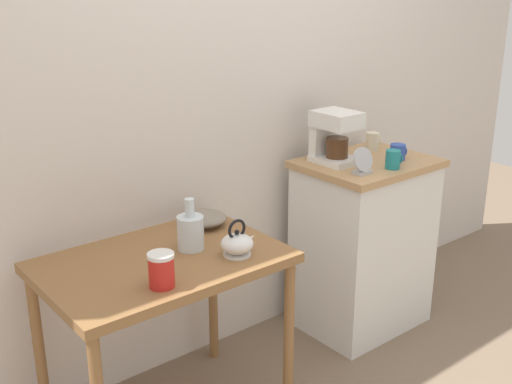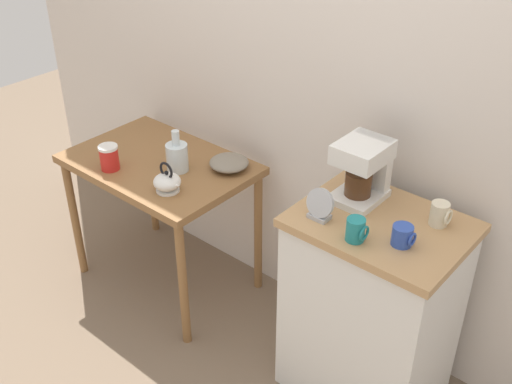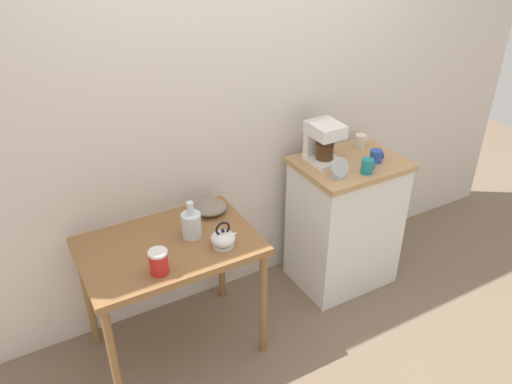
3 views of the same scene
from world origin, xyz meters
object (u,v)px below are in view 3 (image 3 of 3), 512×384
canister_enamel (159,262)px  mug_small_cream (361,141)px  bowl_stoneware (210,207)px  coffee_maker (322,140)px  mug_blue (376,156)px  mug_dark_teal (367,166)px  table_clock (340,169)px  glass_carafe_vase (191,224)px  teakettle (223,238)px

canister_enamel → mug_small_cream: size_ratio=1.34×
bowl_stoneware → coffee_maker: coffee_maker is taller
mug_blue → mug_dark_teal: bearing=-148.9°
mug_dark_teal → table_clock: size_ratio=0.71×
glass_carafe_vase → canister_enamel: 0.34m
bowl_stoneware → glass_carafe_vase: 0.26m
teakettle → coffee_maker: coffee_maker is taller
glass_carafe_vase → mug_blue: mug_blue is taller
canister_enamel → mug_dark_teal: 1.37m
mug_blue → coffee_maker: bearing=147.9°
teakettle → coffee_maker: bearing=20.5°
table_clock → coffee_maker: bearing=80.3°
teakettle → glass_carafe_vase: size_ratio=0.74×
bowl_stoneware → table_clock: table_clock is taller
teakettle → canister_enamel: teakettle is taller
mug_small_cream → bowl_stoneware: bearing=179.9°
mug_small_cream → mug_blue: bearing=-102.1°
table_clock → mug_dark_teal: bearing=-9.3°
glass_carafe_vase → table_clock: 0.93m
teakettle → canister_enamel: 0.37m
teakettle → glass_carafe_vase: bearing=123.2°
glass_carafe_vase → coffee_maker: 0.99m
teakettle → mug_small_cream: 1.23m
glass_carafe_vase → mug_small_cream: mug_small_cream is taller
bowl_stoneware → teakettle: size_ratio=1.23×
teakettle → mug_blue: bearing=6.7°
canister_enamel → coffee_maker: (1.21, 0.36, 0.24)m
canister_enamel → table_clock: size_ratio=0.99×
glass_carafe_vase → coffee_maker: bearing=8.8°
coffee_maker → mug_small_cream: coffee_maker is taller
canister_enamel → mug_small_cream: (1.55, 0.38, 0.14)m
mug_dark_teal → table_clock: bearing=170.7°
mug_blue → canister_enamel: bearing=-173.3°
coffee_maker → table_clock: 0.26m
bowl_stoneware → canister_enamel: canister_enamel is taller
glass_carafe_vase → mug_small_cream: (1.28, 0.17, 0.13)m
mug_blue → mug_dark_teal: 0.17m
table_clock → teakettle: bearing=-174.6°
bowl_stoneware → glass_carafe_vase: glass_carafe_vase is taller
teakettle → mug_blue: 1.15m
glass_carafe_vase → canister_enamel: size_ratio=1.68×
canister_enamel → table_clock: 1.19m
mug_blue → table_clock: bearing=-170.2°
mug_small_cream → mug_blue: mug_small_cream is taller
canister_enamel → mug_dark_teal: (1.36, 0.09, 0.14)m
teakettle → mug_small_cream: mug_small_cream is taller
bowl_stoneware → glass_carafe_vase: (-0.19, -0.17, 0.04)m
canister_enamel → table_clock: table_clock is taller
mug_dark_teal → canister_enamel: bearing=-176.3°
mug_small_cream → teakettle: bearing=-163.9°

